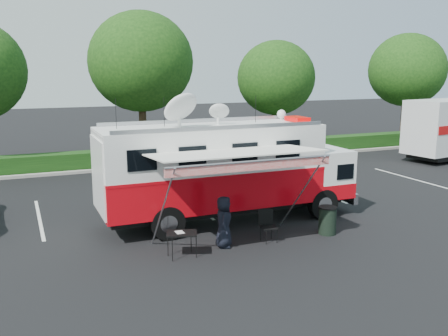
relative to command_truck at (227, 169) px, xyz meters
The scene contains 9 objects.
ground_plane 1.96m from the command_truck, ahead, with size 120.00×120.00×0.00m, color black.
back_border 13.32m from the command_truck, 84.57° to the left, with size 60.00×6.14×8.87m.
stall_lines 3.61m from the command_truck, 97.92° to the left, with size 24.12×5.50×0.01m.
command_truck is the anchor object (origin of this frame).
awning 3.02m from the command_truck, 107.42° to the right, with size 5.20×2.68×3.14m.
person 3.38m from the command_truck, 115.55° to the right, with size 0.80×0.52×1.65m, color black.
folding_table 4.07m from the command_truck, 133.76° to the right, with size 1.06×0.90×0.77m.
folding_chair 2.86m from the command_truck, 82.05° to the right, with size 0.60×0.63×1.05m.
trash_bin 4.00m from the command_truck, 46.59° to the right, with size 0.64×0.64×0.96m.
Camera 1 is at (-7.11, -16.32, 5.54)m, focal length 40.00 mm.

